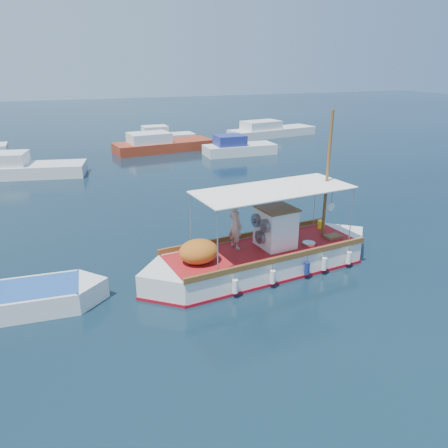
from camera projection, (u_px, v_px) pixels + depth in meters
name	position (u px, v px, depth m)	size (l,w,h in m)	color
ground	(236.00, 264.00, 16.34)	(160.00, 160.00, 0.00)	black
fishing_caique	(262.00, 257.00, 15.70)	(9.37, 3.27, 5.75)	white
bg_boat_nw	(18.00, 169.00, 28.52)	(8.29, 3.94, 1.80)	silver
bg_boat_n	(161.00, 145.00, 36.67)	(8.47, 3.77, 1.80)	#9D311A
bg_boat_ne	(238.00, 148.00, 35.29)	(5.77, 2.26, 1.80)	silver
bg_boat_e	(270.00, 131.00, 43.82)	(9.48, 4.12, 1.80)	silver
bg_boat_far_n	(162.00, 138.00, 40.25)	(5.56, 2.08, 1.80)	silver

